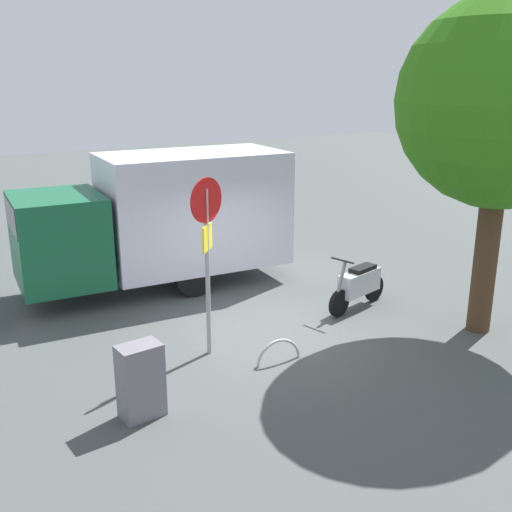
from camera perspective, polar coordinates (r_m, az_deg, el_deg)
ground_plane at (r=11.72m, az=1.27°, el=-7.01°), size 60.00×60.00×0.00m
box_truck_near at (r=13.76m, az=-9.44°, el=3.68°), size 7.64×2.71×3.04m
motorcycle at (r=12.79m, az=9.71°, el=-2.66°), size 1.78×0.70×1.20m
stop_sign at (r=10.10m, az=-4.66°, el=1.59°), size 0.71×0.33×3.14m
street_tree at (r=11.58m, az=22.40°, el=13.22°), size 3.73×3.73×6.15m
utility_cabinet at (r=8.90m, az=-10.87°, el=-11.55°), size 0.64×0.45×1.11m
bike_rack_hoop at (r=10.51m, az=2.15°, el=-9.99°), size 0.85×0.11×0.85m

